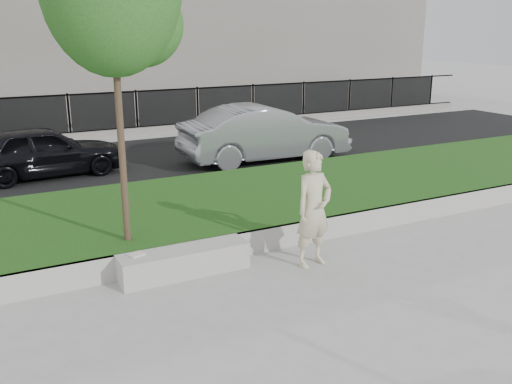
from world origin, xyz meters
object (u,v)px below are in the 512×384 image
book (136,255)px  car_dark (43,151)px  car_silver (265,133)px  stone_bench (184,261)px  man (314,209)px

book → car_dark: 6.95m
car_silver → car_dark: bearing=82.0°
car_dark → car_silver: car_silver is taller
stone_bench → car_silver: bearing=52.2°
man → car_silver: size_ratio=0.39×
book → man: bearing=-34.7°
man → car_dark: 8.16m
car_silver → book: bearing=139.7°
man → car_silver: (2.76, 6.63, -0.11)m
book → car_silver: bearing=27.5°
stone_bench → man: 2.13m
man → car_dark: size_ratio=0.49×
stone_bench → car_dark: (-1.00, 7.02, 0.48)m
stone_bench → car_dark: 7.11m
book → car_silver: car_silver is taller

